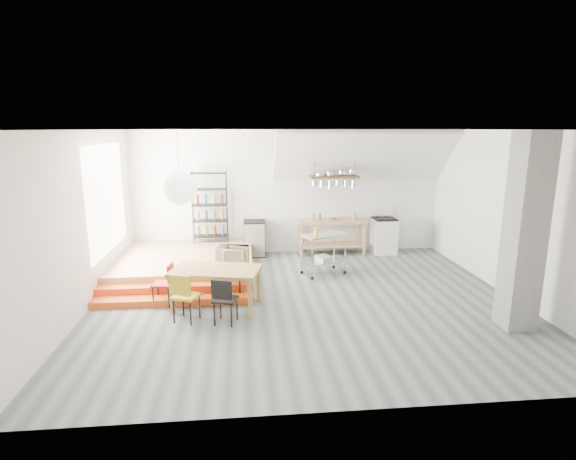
{
  "coord_description": "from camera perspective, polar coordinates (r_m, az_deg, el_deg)",
  "views": [
    {
      "loc": [
        -1.13,
        -8.05,
        3.22
      ],
      "look_at": [
        -0.26,
        0.8,
        1.21
      ],
      "focal_mm": 28.0,
      "sensor_mm": 36.0,
      "label": 1
    }
  ],
  "objects": [
    {
      "name": "bowl",
      "position": [
        11.61,
        5.86,
        1.35
      ],
      "size": [
        0.23,
        0.23,
        0.05
      ],
      "primitive_type": "imported",
      "rotation": [
        0.0,
        0.0,
        -0.03
      ],
      "color": "silver",
      "rests_on": "kitchen_counter"
    },
    {
      "name": "paper_lantern",
      "position": [
        8.13,
        -13.59,
        5.2
      ],
      "size": [
        0.6,
        0.6,
        0.6
      ],
      "primitive_type": "sphere",
      "color": "white",
      "rests_on": "ceiling"
    },
    {
      "name": "kitchen_counter",
      "position": [
        11.71,
        5.53,
        -0.1
      ],
      "size": [
        1.8,
        0.6,
        0.91
      ],
      "color": "#A57D52",
      "rests_on": "ground"
    },
    {
      "name": "slope_ceiling",
      "position": [
        11.36,
        9.5,
        9.2
      ],
      "size": [
        4.4,
        1.44,
        1.32
      ],
      "primitive_type": "cube",
      "rotation": [
        -0.73,
        0.0,
        0.0
      ],
      "color": "white",
      "rests_on": "wall_back"
    },
    {
      "name": "wall_back",
      "position": [
        11.72,
        0.0,
        4.81
      ],
      "size": [
        8.0,
        0.04,
        3.2
      ],
      "primitive_type": "cube",
      "color": "silver",
      "rests_on": "ground"
    },
    {
      "name": "ceiling",
      "position": [
        8.13,
        2.46,
        12.61
      ],
      "size": [
        8.0,
        7.0,
        0.02
      ],
      "primitive_type": "cube",
      "color": "white",
      "rests_on": "wall_back"
    },
    {
      "name": "stove",
      "position": [
        12.1,
        12.03,
        -0.62
      ],
      "size": [
        0.6,
        0.6,
        1.18
      ],
      "color": "white",
      "rests_on": "ground"
    },
    {
      "name": "wall_right",
      "position": [
        9.69,
        26.52,
        1.78
      ],
      "size": [
        0.04,
        7.0,
        3.2
      ],
      "primitive_type": "cube",
      "color": "silver",
      "rests_on": "ground"
    },
    {
      "name": "floor",
      "position": [
        8.75,
        2.26,
        -8.86
      ],
      "size": [
        8.0,
        8.0,
        0.0
      ],
      "primitive_type": "plane",
      "color": "#4B5457",
      "rests_on": "ground"
    },
    {
      "name": "microwave",
      "position": [
        9.15,
        -7.07,
        -3.12
      ],
      "size": [
        0.69,
        0.55,
        0.33
      ],
      "primitive_type": "imported",
      "rotation": [
        0.0,
        0.0,
        -0.26
      ],
      "color": "beige",
      "rests_on": "microwave_shelf"
    },
    {
      "name": "dining_table",
      "position": [
        8.28,
        -9.13,
        -5.4
      ],
      "size": [
        1.73,
        1.21,
        0.75
      ],
      "rotation": [
        0.0,
        0.0,
        -0.23
      ],
      "color": "olive",
      "rests_on": "ground"
    },
    {
      "name": "microwave_shelf",
      "position": [
        9.2,
        -7.04,
        -4.23
      ],
      "size": [
        0.6,
        0.4,
        0.16
      ],
      "color": "#A57D52",
      "rests_on": "platform"
    },
    {
      "name": "step_upper",
      "position": [
        9.1,
        -14.02,
        -7.46
      ],
      "size": [
        3.0,
        0.35,
        0.27
      ],
      "primitive_type": "cube",
      "color": "#D04D18",
      "rests_on": "ground"
    },
    {
      "name": "pot_rack",
      "position": [
        11.28,
        6.04,
        6.35
      ],
      "size": [
        1.2,
        0.5,
        1.43
      ],
      "color": "#402B19",
      "rests_on": "ceiling"
    },
    {
      "name": "wall_left",
      "position": [
        8.7,
        -24.73,
        0.84
      ],
      "size": [
        0.04,
        7.0,
        3.2
      ],
      "primitive_type": "cube",
      "color": "silver",
      "rests_on": "ground"
    },
    {
      "name": "concrete_column",
      "position": [
        8.07,
        27.85,
        -0.32
      ],
      "size": [
        0.5,
        0.5,
        3.2
      ],
      "primitive_type": "cube",
      "color": "slate",
      "rests_on": "ground"
    },
    {
      "name": "mini_fridge",
      "position": [
        11.59,
        -4.29,
        -1.06
      ],
      "size": [
        0.54,
        0.54,
        0.92
      ],
      "primitive_type": "cube",
      "color": "black",
      "rests_on": "ground"
    },
    {
      "name": "chair_olive",
      "position": [
        8.91,
        -6.5,
        -4.64
      ],
      "size": [
        0.58,
        0.58,
        0.95
      ],
      "rotation": [
        0.0,
        0.0,
        -0.43
      ],
      "color": "olive",
      "rests_on": "ground"
    },
    {
      "name": "platform",
      "position": [
        10.59,
        -12.81,
        -4.15
      ],
      "size": [
        3.0,
        3.0,
        0.4
      ],
      "primitive_type": "cube",
      "color": "#A57D52",
      "rests_on": "ground"
    },
    {
      "name": "step_lower",
      "position": [
        8.8,
        -14.32,
        -8.65
      ],
      "size": [
        3.0,
        0.35,
        0.13
      ],
      "primitive_type": "cube",
      "color": "#D04D18",
      "rests_on": "ground"
    },
    {
      "name": "rolling_cart",
      "position": [
        10.08,
        4.56,
        -2.34
      ],
      "size": [
        1.06,
        0.83,
        0.93
      ],
      "rotation": [
        0.0,
        0.0,
        0.39
      ],
      "color": "silver",
      "rests_on": "ground"
    },
    {
      "name": "chair_red",
      "position": [
        8.66,
        -15.24,
        -6.21
      ],
      "size": [
        0.41,
        0.41,
        0.79
      ],
      "rotation": [
        0.0,
        0.0,
        -1.7
      ],
      "color": "red",
      "rests_on": "ground"
    },
    {
      "name": "chair_mustard",
      "position": [
        7.8,
        -13.1,
        -7.85
      ],
      "size": [
        0.52,
        0.52,
        0.87
      ],
      "rotation": [
        0.0,
        0.0,
        2.75
      ],
      "color": "gold",
      "rests_on": "ground"
    },
    {
      "name": "window_pane",
      "position": [
        10.07,
        -22.01,
        3.72
      ],
      "size": [
        0.02,
        2.5,
        2.2
      ],
      "primitive_type": "cube",
      "color": "white",
      "rests_on": "wall_left"
    },
    {
      "name": "chair_black",
      "position": [
        7.61,
        -8.13,
        -8.45
      ],
      "size": [
        0.46,
        0.46,
        0.81
      ],
      "rotation": [
        0.0,
        0.0,
        2.84
      ],
      "color": "black",
      "rests_on": "ground"
    },
    {
      "name": "wire_shelving",
      "position": [
        11.44,
        -9.88,
        3.05
      ],
      "size": [
        0.88,
        0.38,
        1.8
      ],
      "color": "black",
      "rests_on": "platform"
    }
  ]
}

